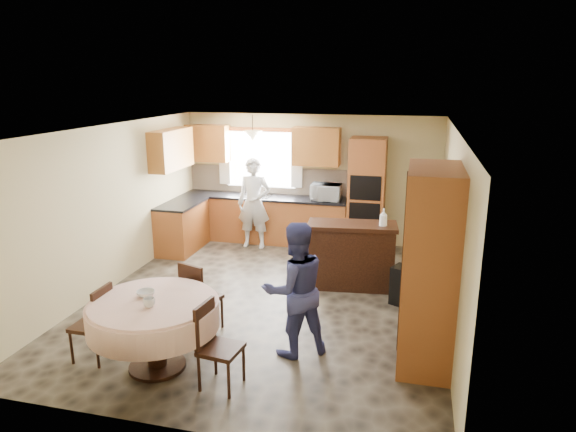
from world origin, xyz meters
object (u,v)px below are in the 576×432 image
Objects in this scene: oven_tower at (367,195)px; chair_right at (214,341)px; dining_table at (154,316)px; chair_back at (197,294)px; sideboard at (351,257)px; person_dining at (295,289)px; chair_left at (97,320)px; person_sink at (254,203)px; cupboard at (430,267)px.

chair_right is at bearing -102.40° from oven_tower.
chair_back is at bearing 82.86° from dining_table.
sideboard is 0.84× the size of person_dining.
chair_left is 1.24m from chair_back.
chair_right reaches higher than chair_left.
oven_tower is 5.45m from chair_left.
sideboard is at bearing -11.95° from chair_right.
person_sink is (0.49, 4.38, 0.36)m from chair_left.
sideboard is 2.22m from person_dining.
chair_left is 4.43m from person_sink.
oven_tower reaches higher than chair_back.
oven_tower is 2.29× the size of chair_right.
person_dining is (1.67, -3.68, -0.06)m from person_sink.
sideboard is 0.60× the size of cupboard.
person_sink is (-2.06, 1.52, 0.38)m from sideboard.
oven_tower is 0.94× the size of cupboard.
oven_tower is at bearing 152.29° from chair_left.
dining_table is 4.40m from person_sink.
cupboard is 3.11m from dining_table.
person_dining is at bearing 108.69° from chair_left.
oven_tower is 1.23× the size of person_sink.
chair_right is (-1.05, -3.01, 0.03)m from sideboard.
sideboard is 3.40m from dining_table.
chair_right is 1.12m from person_dining.
cupboard is 3.82m from chair_left.
oven_tower is 2.13m from person_sink.
dining_table is at bearing -88.55° from person_sink.
sideboard is at bearing -38.13° from person_sink.
person_dining is at bearing -95.89° from oven_tower.
chair_right is 4.66m from person_sink.
chair_right is (1.49, -0.15, 0.01)m from chair_left.
person_dining reaches higher than chair_right.
chair_left is at bearing 91.66° from chair_right.
cupboard is (1.10, -1.91, 0.64)m from sideboard.
dining_table is at bearing -128.80° from sideboard.
person_dining is (0.66, 0.85, 0.29)m from chair_right.
person_sink reaches higher than dining_table.
chair_right is at bearing 84.95° from chair_left.
chair_left is 1.50m from chair_right.
person_dining reaches higher than sideboard.
cupboard reaches higher than person_dining.
chair_left is (-3.65, -0.95, -0.63)m from cupboard.
cupboard is 2.87m from chair_back.
person_dining is (2.16, 0.70, 0.31)m from chair_left.
dining_table is (-1.85, -4.77, -0.42)m from oven_tower.
chair_left is at bearing -138.06° from sideboard.
sideboard is at bearing 119.87° from cupboard.
cupboard reaches higher than sideboard.
person_sink is (-3.16, 3.43, -0.26)m from cupboard.
dining_table is at bearing 102.26° from chair_back.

